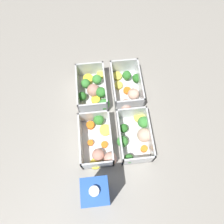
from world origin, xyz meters
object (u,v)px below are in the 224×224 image
at_px(container_far_left, 99,143).
at_px(container_far_right, 94,90).
at_px(container_near_right, 128,88).
at_px(juice_carton, 97,193).
at_px(container_near_left, 135,135).

height_order(container_far_left, container_far_right, same).
xyz_separation_m(container_near_right, container_far_right, (0.00, 0.12, 0.00)).
bearing_deg(container_near_right, juice_carton, 158.83).
xyz_separation_m(container_near_right, juice_carton, (-0.35, 0.14, 0.07)).
xyz_separation_m(container_near_left, container_far_right, (0.18, 0.13, -0.00)).
bearing_deg(container_far_right, container_far_left, -179.18).
distance_m(container_near_right, juice_carton, 0.38).
relative_size(container_far_left, container_far_right, 1.05).
bearing_deg(container_far_left, container_near_left, -84.30).
relative_size(container_near_left, container_far_left, 1.00).
bearing_deg(container_far_left, container_near_right, -32.14).
distance_m(container_near_left, container_far_left, 0.12).
height_order(container_near_left, container_far_right, same).
bearing_deg(container_near_right, container_far_left, 147.86).
height_order(container_near_left, container_near_right, same).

